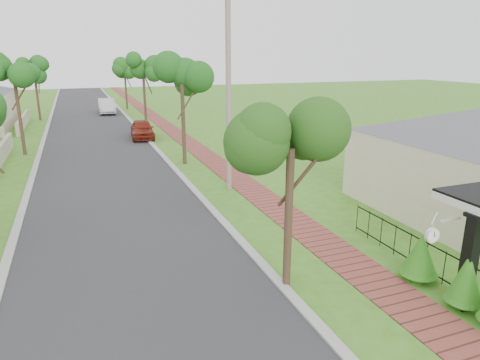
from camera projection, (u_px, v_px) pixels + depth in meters
ground at (285, 322)px, 10.27m from camera, size 160.00×160.00×0.00m
road at (101, 155)px, 27.16m from camera, size 7.00×120.00×0.02m
kerb_right at (158, 151)px, 28.41m from camera, size 0.30×120.00×0.10m
kerb_left at (38, 160)px, 25.91m from camera, size 0.30×120.00×0.10m
sidewalk at (196, 148)px, 29.30m from camera, size 1.50×120.00×0.03m
porch_post at (468, 266)px, 10.62m from camera, size 0.48×0.48×2.52m
picket_fence at (444, 267)px, 11.80m from camera, size 0.03×8.02×1.00m
street_trees at (91, 77)px, 32.05m from camera, size 10.70×37.65×5.89m
parked_car_red at (142, 129)px, 32.50m from camera, size 2.02×4.24×1.40m
parked_car_white at (107, 106)px, 46.18m from camera, size 1.78×4.83×1.58m
near_tree at (291, 146)px, 10.78m from camera, size 1.93×1.93×4.96m
utility_pole at (228, 93)px, 19.16m from camera, size 1.20×0.24×8.90m
station_clock at (434, 234)px, 10.45m from camera, size 1.05×0.13×0.56m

